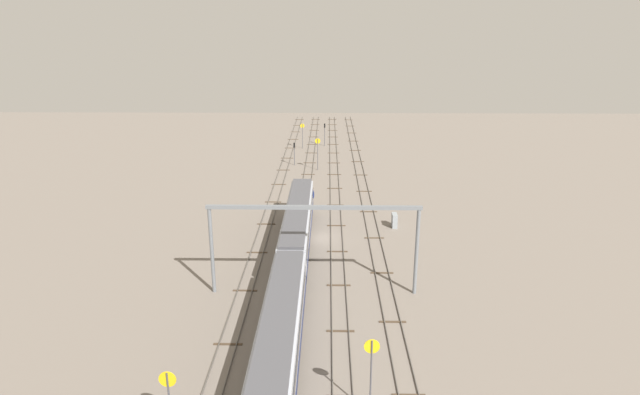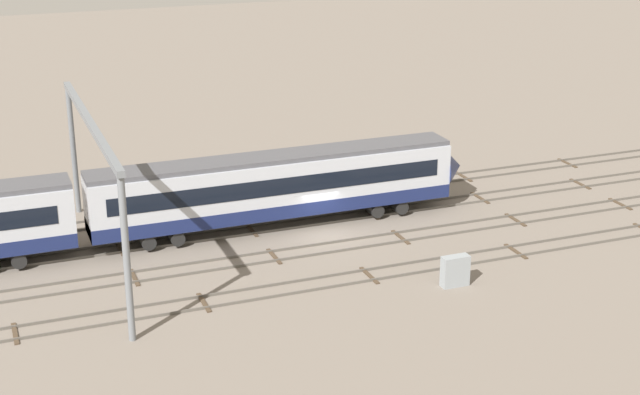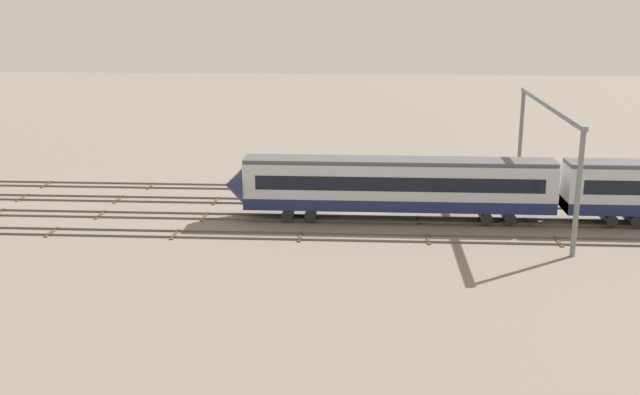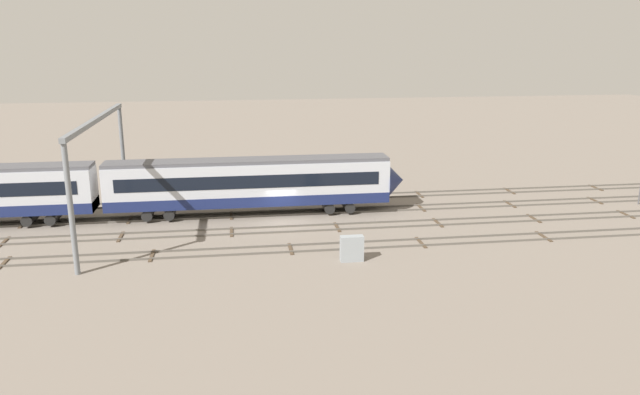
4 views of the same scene
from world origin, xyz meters
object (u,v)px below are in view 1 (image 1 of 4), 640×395
speed_sign_far_trackside (371,365)px  speed_sign_distant_end (169,394)px  relay_cabinet (394,220)px  overhead_gantry (314,227)px  speed_sign_near_foreground (318,150)px  signal_light_trackside_approach (325,131)px  signal_light_trackside_departure (294,150)px  speed_sign_mid_trackside (302,133)px

speed_sign_far_trackside → speed_sign_distant_end: 12.89m
relay_cabinet → overhead_gantry: bearing=151.2°
speed_sign_near_foreground → signal_light_trackside_approach: (20.93, -1.12, -0.60)m
speed_sign_distant_end → signal_light_trackside_departure: speed_sign_distant_end is taller
overhead_gantry → speed_sign_far_trackside: 17.94m
overhead_gantry → speed_sign_near_foreground: (47.35, 0.56, -3.04)m
speed_sign_far_trackside → relay_cabinet: bearing=-9.3°
overhead_gantry → speed_sign_distant_end: bearing=156.6°
speed_sign_far_trackside → signal_light_trackside_approach: (85.44, 3.64, -0.57)m
signal_light_trackside_approach → signal_light_trackside_departure: 18.28m
overhead_gantry → signal_light_trackside_departure: size_ratio=4.71×
speed_sign_near_foreground → speed_sign_far_trackside: bearing=-175.8°
speed_sign_near_foreground → speed_sign_mid_trackside: speed_sign_near_foreground is taller
speed_sign_near_foreground → signal_light_trackside_departure: (3.53, 4.46, -0.97)m
speed_sign_far_trackside → speed_sign_distant_end: speed_sign_far_trackside is taller
speed_sign_far_trackside → relay_cabinet: 35.97m
speed_sign_distant_end → relay_cabinet: size_ratio=2.71×
signal_light_trackside_approach → overhead_gantry: bearing=179.5°
speed_sign_far_trackside → signal_light_trackside_departure: speed_sign_far_trackside is taller
speed_sign_mid_trackside → speed_sign_far_trackside: speed_sign_far_trackside is taller
overhead_gantry → signal_light_trackside_approach: (68.27, -0.56, -3.64)m
relay_cabinet → speed_sign_distant_end: bearing=154.0°
speed_sign_near_foreground → speed_sign_far_trackside: size_ratio=1.03×
speed_sign_mid_trackside → speed_sign_distant_end: 85.23m
signal_light_trackside_approach → relay_cabinet: size_ratio=2.74×
overhead_gantry → signal_light_trackside_approach: size_ratio=4.11×
overhead_gantry → speed_sign_mid_trackside: 65.77m
speed_sign_near_foreground → signal_light_trackside_approach: size_ratio=1.19×
speed_sign_mid_trackside → signal_light_trackside_departure: (-14.67, 0.84, -0.62)m
speed_sign_far_trackside → signal_light_trackside_approach: size_ratio=1.16×
signal_light_trackside_departure → speed_sign_near_foreground: bearing=-128.3°
speed_sign_near_foreground → signal_light_trackside_approach: 20.97m
speed_sign_near_foreground → relay_cabinet: 31.13m
speed_sign_mid_trackside → speed_sign_far_trackside: 83.14m
speed_sign_distant_end → signal_light_trackside_approach: size_ratio=0.99×
speed_sign_distant_end → signal_light_trackside_approach: 88.31m
speed_sign_far_trackside → speed_sign_near_foreground: bearing=4.2°
speed_sign_distant_end → signal_light_trackside_approach: (87.85, -9.01, -0.10)m
speed_sign_distant_end → relay_cabinet: 42.12m
speed_sign_mid_trackside → overhead_gantry: bearing=-176.3°
speed_sign_mid_trackside → speed_sign_far_trackside: (-82.72, -8.38, 0.32)m
signal_light_trackside_approach → signal_light_trackside_departure: bearing=162.2°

